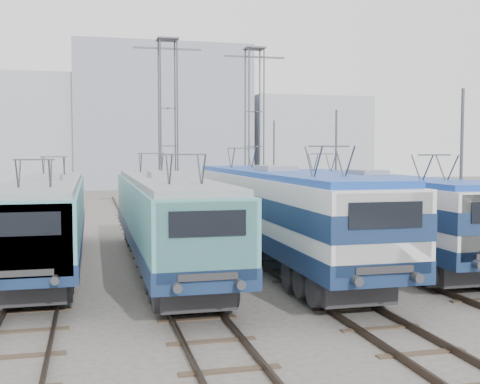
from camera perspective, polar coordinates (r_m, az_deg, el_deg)
name	(u,v)px	position (r m, az deg, el deg)	size (l,w,h in m)	color
ground	(257,298)	(19.32, 1.58, -10.00)	(160.00, 160.00, 0.00)	#514C47
platform	(414,244)	(30.53, 16.21, -4.73)	(4.00, 70.00, 0.30)	#9E9E99
locomotive_far_left	(47,214)	(24.90, -17.85, -2.04)	(2.72, 17.16, 3.23)	#142649
locomotive_center_left	(165,214)	(23.50, -7.09, -2.04)	(2.82, 17.82, 3.35)	#142649
locomotive_center_right	(277,207)	(24.37, 3.49, -1.39)	(2.98, 18.89, 3.55)	#142649
locomotive_far_right	(368,206)	(26.91, 12.07, -1.26)	(2.80, 17.72, 3.33)	#142649
catenary_tower_west	(168,121)	(40.43, -6.84, 6.69)	(4.50, 1.20, 12.00)	#3F4247
catenary_tower_east	(254,124)	(43.67, 1.38, 6.50)	(4.50, 1.20, 12.00)	#3F4247
mast_front	(461,181)	(24.29, 20.21, 0.96)	(0.12, 0.12, 7.00)	#3F4247
mast_mid	(336,171)	(34.87, 9.07, 1.96)	(0.12, 0.12, 7.00)	#3F4247
mast_rear	(274,166)	(46.14, 3.23, 2.45)	(0.12, 0.12, 7.00)	#3F4247
building_west	(16,133)	(80.60, -20.44, 5.31)	(18.00, 12.00, 14.00)	#949DA5
building_center	(160,118)	(80.70, -7.57, 6.93)	(22.00, 14.00, 18.00)	gray
building_east	(303,142)	(85.18, 5.99, 4.76)	(16.00, 12.00, 12.00)	#949DA5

